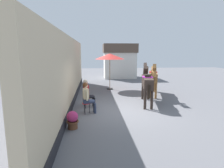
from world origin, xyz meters
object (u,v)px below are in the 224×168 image
(saddled_horse_near, at_px, (147,82))
(saddled_horse_far, at_px, (153,77))
(seated_visitor_far, at_px, (87,92))
(flower_planter_near, at_px, (72,120))
(cafe_parasol, at_px, (110,57))
(satchel_bag, at_px, (88,102))
(seated_visitor_near, at_px, (87,96))

(saddled_horse_near, relative_size, saddled_horse_far, 1.02)
(seated_visitor_far, distance_m, flower_planter_near, 2.64)
(cafe_parasol, distance_m, satchel_bag, 4.59)
(saddled_horse_near, relative_size, flower_planter_near, 4.63)
(saddled_horse_near, xyz_separation_m, cafe_parasol, (-1.60, 3.94, 1.20))
(saddled_horse_far, height_order, cafe_parasol, cafe_parasol)
(seated_visitor_far, xyz_separation_m, flower_planter_near, (-0.46, -2.56, -0.44))
(seated_visitor_near, bearing_deg, saddled_horse_far, 38.82)
(flower_planter_near, bearing_deg, seated_visitor_near, 73.57)
(cafe_parasol, bearing_deg, saddled_horse_near, -67.90)
(satchel_bag, bearing_deg, flower_planter_near, 127.44)
(saddled_horse_far, distance_m, flower_planter_near, 6.63)
(seated_visitor_near, distance_m, saddled_horse_near, 3.38)
(seated_visitor_far, relative_size, satchel_bag, 4.96)
(saddled_horse_far, bearing_deg, seated_visitor_near, -141.18)
(seated_visitor_near, relative_size, cafe_parasol, 0.54)
(seated_visitor_near, xyz_separation_m, saddled_horse_near, (3.06, 1.39, 0.38))
(seated_visitor_far, distance_m, saddled_horse_far, 4.61)
(seated_visitor_near, xyz_separation_m, seated_visitor_far, (-0.02, 0.93, 0.00))
(seated_visitor_far, xyz_separation_m, satchel_bag, (-0.02, 0.71, -0.68))
(seated_visitor_near, relative_size, saddled_horse_near, 0.47)
(seated_visitor_near, relative_size, flower_planter_near, 2.17)
(saddled_horse_far, bearing_deg, saddled_horse_near, -116.86)
(seated_visitor_near, xyz_separation_m, flower_planter_near, (-0.48, -1.64, -0.44))
(saddled_horse_far, relative_size, satchel_bag, 10.41)
(seated_visitor_far, xyz_separation_m, cafe_parasol, (1.48, 4.41, 1.59))
(saddled_horse_near, height_order, saddled_horse_far, same)
(saddled_horse_near, distance_m, cafe_parasol, 4.42)
(seated_visitor_near, relative_size, saddled_horse_far, 0.48)
(saddled_horse_near, bearing_deg, flower_planter_near, -139.43)
(saddled_horse_near, bearing_deg, cafe_parasol, 112.10)
(seated_visitor_far, xyz_separation_m, saddled_horse_near, (3.08, 0.47, 0.38))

